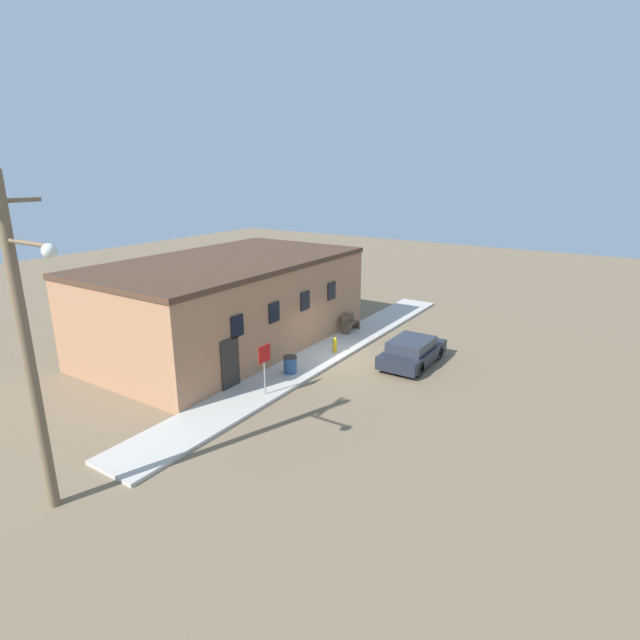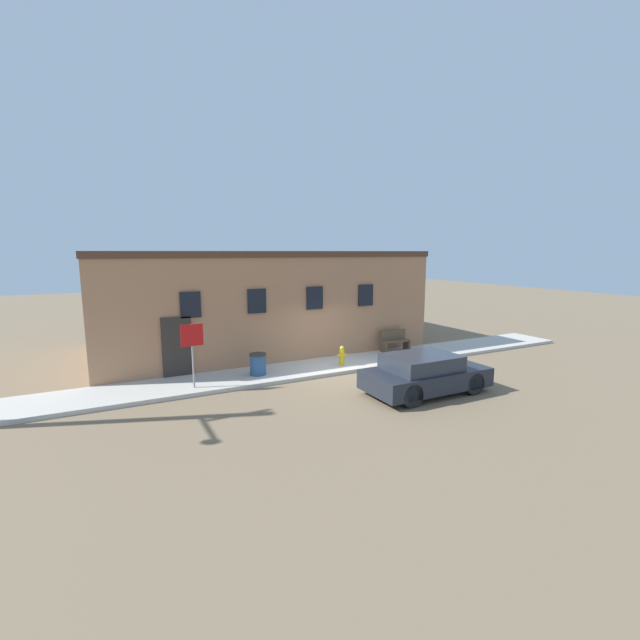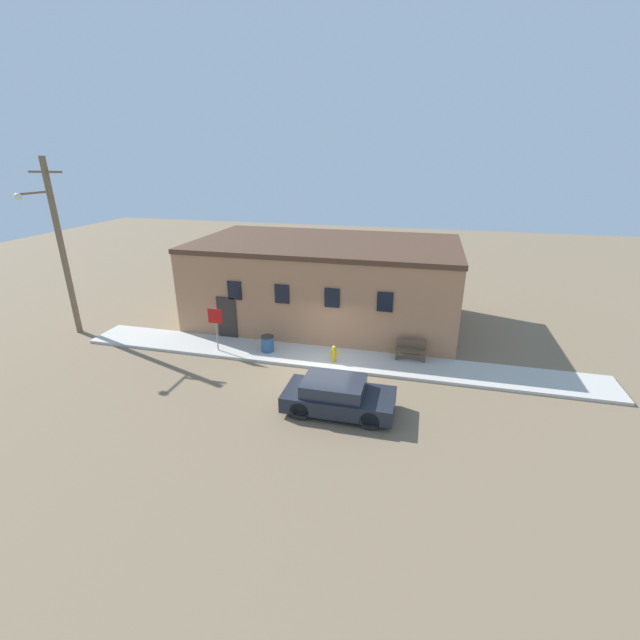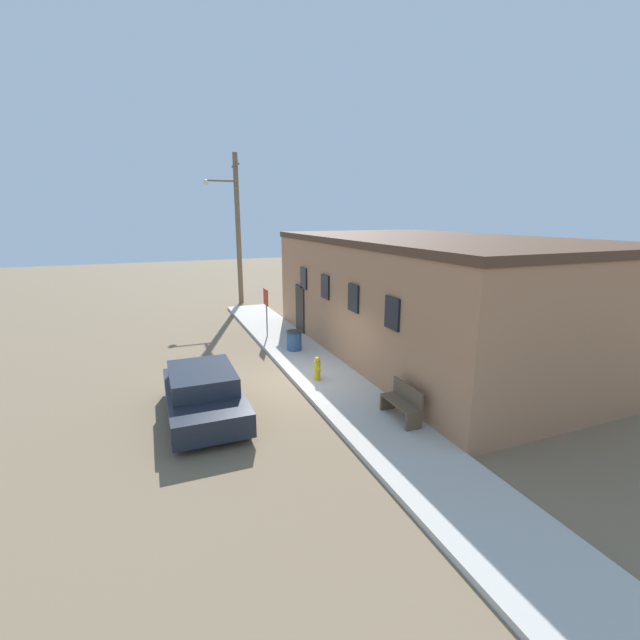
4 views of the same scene
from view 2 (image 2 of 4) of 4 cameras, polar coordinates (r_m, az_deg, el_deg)
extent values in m
plane|color=#7A664C|center=(15.61, 3.09, -7.31)|extent=(80.00, 80.00, 0.00)
cube|color=#BCB7AD|center=(16.49, 1.19, -6.14)|extent=(23.63, 2.16, 0.14)
cube|color=#A87551|center=(20.05, -8.73, 2.38)|extent=(13.69, 7.65, 4.19)
cube|color=#4C3323|center=(19.92, -8.89, 8.72)|extent=(13.79, 7.75, 0.24)
cube|color=black|center=(15.39, -16.89, 1.96)|extent=(0.70, 0.08, 0.90)
cube|color=black|center=(15.99, -8.42, 2.51)|extent=(0.70, 0.08, 0.90)
cube|color=black|center=(16.91, -0.71, 2.96)|extent=(0.70, 0.08, 0.90)
cube|color=black|center=(18.10, 6.10, 3.32)|extent=(0.70, 0.08, 0.90)
cube|color=#2D2823|center=(15.55, -18.50, -3.65)|extent=(1.00, 0.08, 2.20)
cylinder|color=gold|center=(16.24, 2.92, -5.02)|extent=(0.20, 0.20, 0.62)
sphere|color=gold|center=(16.16, 2.93, -3.78)|extent=(0.18, 0.18, 0.18)
cylinder|color=gold|center=(16.15, 2.45, -4.76)|extent=(0.11, 0.09, 0.09)
cylinder|color=gold|center=(16.29, 3.38, -4.64)|extent=(0.11, 0.09, 0.09)
cylinder|color=gray|center=(14.05, -16.60, -4.65)|extent=(0.06, 0.06, 2.05)
cube|color=red|center=(13.89, -16.71, -1.95)|extent=(0.69, 0.02, 0.69)
cube|color=brown|center=(18.48, 8.50, -3.68)|extent=(0.08, 0.44, 0.42)
cube|color=brown|center=(19.21, 11.48, -3.28)|extent=(0.08, 0.44, 0.42)
cube|color=brown|center=(18.79, 10.04, -2.79)|extent=(1.31, 0.44, 0.04)
cube|color=brown|center=(18.90, 9.69, -1.97)|extent=(1.31, 0.04, 0.44)
cylinder|color=#2D517F|center=(15.21, -8.28, -5.95)|extent=(0.57, 0.57, 0.69)
cylinder|color=#2D2D2D|center=(15.11, -8.31, -4.58)|extent=(0.60, 0.60, 0.06)
cylinder|color=black|center=(15.37, 15.31, -6.52)|extent=(0.70, 0.20, 0.70)
cylinder|color=black|center=(14.25, 19.85, -7.98)|extent=(0.70, 0.20, 0.70)
cylinder|color=black|center=(13.89, 7.77, -7.96)|extent=(0.70, 0.20, 0.70)
cylinder|color=black|center=(12.64, 12.15, -9.83)|extent=(0.70, 0.20, 0.70)
cube|color=#1E232D|center=(13.96, 13.91, -7.49)|extent=(3.94, 1.86, 0.58)
cube|color=#282D38|center=(13.69, 13.37, -5.51)|extent=(2.17, 1.64, 0.47)
camera|label=1|loc=(12.32, -110.84, 16.94)|focal=28.00mm
camera|label=3|loc=(12.56, 80.86, 21.42)|focal=24.00mm
camera|label=4|loc=(21.70, 38.90, 9.26)|focal=24.00mm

